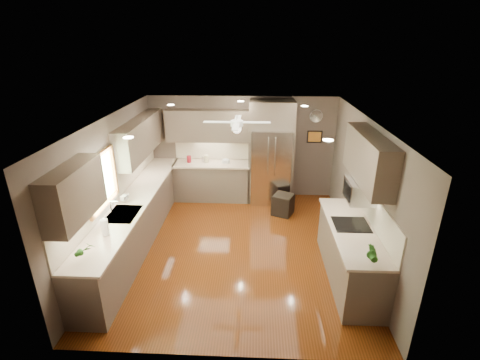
# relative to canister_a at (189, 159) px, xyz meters

# --- Properties ---
(floor) EXTENTS (5.00, 5.00, 0.00)m
(floor) POSITION_rel_canister_a_xyz_m (1.28, -2.21, -1.02)
(floor) COLOR #4C230A
(floor) RESTS_ON ground
(ceiling) EXTENTS (5.00, 5.00, 0.00)m
(ceiling) POSITION_rel_canister_a_xyz_m (1.28, -2.21, 1.48)
(ceiling) COLOR white
(ceiling) RESTS_ON ground
(wall_back) EXTENTS (4.50, 0.00, 4.50)m
(wall_back) POSITION_rel_canister_a_xyz_m (1.28, 0.29, 0.23)
(wall_back) COLOR brown
(wall_back) RESTS_ON ground
(wall_front) EXTENTS (4.50, 0.00, 4.50)m
(wall_front) POSITION_rel_canister_a_xyz_m (1.28, -4.71, 0.23)
(wall_front) COLOR brown
(wall_front) RESTS_ON ground
(wall_left) EXTENTS (0.00, 5.00, 5.00)m
(wall_left) POSITION_rel_canister_a_xyz_m (-0.97, -2.21, 0.23)
(wall_left) COLOR brown
(wall_left) RESTS_ON ground
(wall_right) EXTENTS (0.00, 5.00, 5.00)m
(wall_right) POSITION_rel_canister_a_xyz_m (3.53, -2.21, 0.23)
(wall_right) COLOR brown
(wall_right) RESTS_ON ground
(canister_a) EXTENTS (0.11, 0.11, 0.17)m
(canister_a) POSITION_rel_canister_a_xyz_m (0.00, 0.00, 0.00)
(canister_a) COLOR maroon
(canister_a) RESTS_ON back_run
(canister_b) EXTENTS (0.11, 0.11, 0.13)m
(canister_b) POSITION_rel_canister_a_xyz_m (0.34, 0.03, -0.01)
(canister_b) COLOR silver
(canister_b) RESTS_ON back_run
(canister_c) EXTENTS (0.12, 0.12, 0.18)m
(canister_c) POSITION_rel_canister_a_xyz_m (0.42, 0.03, 0.01)
(canister_c) COLOR #B8AF8A
(canister_c) RESTS_ON back_run
(soap_bottle) EXTENTS (0.11, 0.11, 0.19)m
(soap_bottle) POSITION_rel_canister_a_xyz_m (-0.78, -2.24, 0.02)
(soap_bottle) COLOR white
(soap_bottle) RESTS_ON left_run
(potted_plant_left) EXTENTS (0.20, 0.17, 0.32)m
(potted_plant_left) POSITION_rel_canister_a_xyz_m (-0.66, -4.04, 0.08)
(potted_plant_left) COLOR #245D1A
(potted_plant_left) RESTS_ON left_run
(potted_plant_right) EXTENTS (0.17, 0.14, 0.30)m
(potted_plant_right) POSITION_rel_canister_a_xyz_m (3.20, -3.95, 0.07)
(potted_plant_right) COLOR #245D1A
(potted_plant_right) RESTS_ON right_run
(bowl) EXTENTS (0.21, 0.21, 0.05)m
(bowl) POSITION_rel_canister_a_xyz_m (0.90, -0.04, -0.06)
(bowl) COLOR #B8AF8A
(bowl) RESTS_ON back_run
(left_run) EXTENTS (0.65, 4.70, 1.45)m
(left_run) POSITION_rel_canister_a_xyz_m (-0.68, -2.06, -0.54)
(left_run) COLOR brown
(left_run) RESTS_ON ground
(back_run) EXTENTS (1.85, 0.65, 1.45)m
(back_run) POSITION_rel_canister_a_xyz_m (0.55, -0.01, -0.54)
(back_run) COLOR brown
(back_run) RESTS_ON ground
(uppers) EXTENTS (4.50, 4.70, 0.95)m
(uppers) POSITION_rel_canister_a_xyz_m (0.54, -1.50, 0.85)
(uppers) COLOR brown
(uppers) RESTS_ON wall_left
(window) EXTENTS (0.05, 1.12, 0.92)m
(window) POSITION_rel_canister_a_xyz_m (-0.94, -2.71, 0.53)
(window) COLOR #BFF2B2
(window) RESTS_ON wall_left
(sink) EXTENTS (0.50, 0.70, 0.32)m
(sink) POSITION_rel_canister_a_xyz_m (-0.65, -2.71, -0.11)
(sink) COLOR silver
(sink) RESTS_ON left_run
(refrigerator) EXTENTS (1.06, 0.75, 2.45)m
(refrigerator) POSITION_rel_canister_a_xyz_m (1.98, -0.06, 0.17)
(refrigerator) COLOR silver
(refrigerator) RESTS_ON ground
(right_run) EXTENTS (0.70, 2.20, 1.45)m
(right_run) POSITION_rel_canister_a_xyz_m (3.21, -3.01, -0.54)
(right_run) COLOR brown
(right_run) RESTS_ON ground
(microwave) EXTENTS (0.43, 0.55, 0.34)m
(microwave) POSITION_rel_canister_a_xyz_m (3.30, -2.76, 0.46)
(microwave) COLOR silver
(microwave) RESTS_ON wall_right
(ceiling_fan) EXTENTS (1.18, 1.18, 0.32)m
(ceiling_fan) POSITION_rel_canister_a_xyz_m (1.28, -1.91, 1.31)
(ceiling_fan) COLOR white
(ceiling_fan) RESTS_ON ceiling
(recessed_lights) EXTENTS (2.84, 3.14, 0.01)m
(recessed_lights) POSITION_rel_canister_a_xyz_m (1.24, -1.81, 1.47)
(recessed_lights) COLOR white
(recessed_lights) RESTS_ON ceiling
(wall_clock) EXTENTS (0.30, 0.03, 0.30)m
(wall_clock) POSITION_rel_canister_a_xyz_m (3.03, 0.27, 1.03)
(wall_clock) COLOR white
(wall_clock) RESTS_ON wall_back
(framed_print) EXTENTS (0.36, 0.03, 0.30)m
(framed_print) POSITION_rel_canister_a_xyz_m (3.03, 0.26, 0.53)
(framed_print) COLOR black
(framed_print) RESTS_ON wall_back
(stool) EXTENTS (0.56, 0.56, 0.49)m
(stool) POSITION_rel_canister_a_xyz_m (2.26, -0.79, -0.78)
(stool) COLOR black
(stool) RESTS_ON ground
(paper_towel) EXTENTS (0.11, 0.11, 0.28)m
(paper_towel) POSITION_rel_canister_a_xyz_m (-0.66, -3.41, 0.06)
(paper_towel) COLOR white
(paper_towel) RESTS_ON left_run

